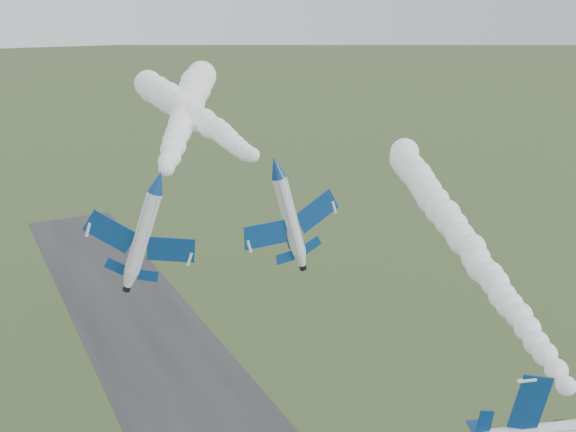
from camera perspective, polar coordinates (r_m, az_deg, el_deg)
name	(u,v)px	position (r m, az deg, el deg)	size (l,w,h in m)	color
smoke_trail_jet_lead	(457,231)	(88.94, 14.77, -1.28)	(5.21, 69.13, 5.21)	white
jet_pair_left	(158,182)	(66.99, -11.48, 2.97)	(11.08, 13.37, 4.63)	white
smoke_trail_jet_pair_left	(188,109)	(103.09, -8.92, 9.41)	(5.92, 68.31, 5.92)	white
jet_pair_right	(277,167)	(69.98, -1.01, 4.37)	(11.62, 14.47, 4.45)	white
smoke_trail_jet_pair_right	(189,112)	(97.15, -8.77, 9.11)	(4.97, 52.23, 4.97)	white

